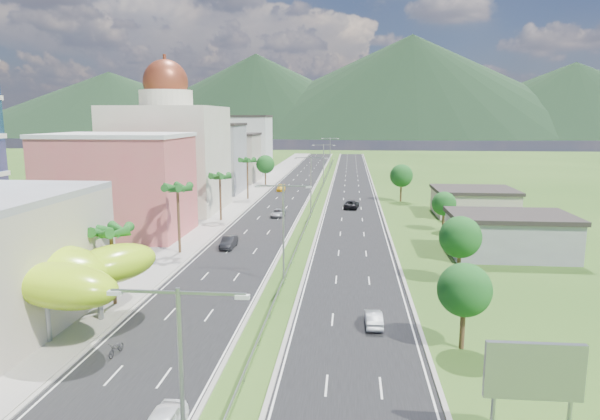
# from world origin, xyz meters

# --- Properties ---
(ground) EXTENTS (500.00, 500.00, 0.00)m
(ground) POSITION_xyz_m (0.00, 0.00, 0.00)
(ground) COLOR #2D5119
(ground) RESTS_ON ground
(road_left) EXTENTS (11.00, 260.00, 0.04)m
(road_left) POSITION_xyz_m (-7.50, 90.00, 0.02)
(road_left) COLOR black
(road_left) RESTS_ON ground
(road_right) EXTENTS (11.00, 260.00, 0.04)m
(road_right) POSITION_xyz_m (7.50, 90.00, 0.02)
(road_right) COLOR black
(road_right) RESTS_ON ground
(sidewalk_left) EXTENTS (7.00, 260.00, 0.12)m
(sidewalk_left) POSITION_xyz_m (-17.00, 90.00, 0.06)
(sidewalk_left) COLOR gray
(sidewalk_left) RESTS_ON ground
(median_guardrail) EXTENTS (0.10, 216.06, 0.76)m
(median_guardrail) POSITION_xyz_m (0.00, 71.99, 0.62)
(median_guardrail) COLOR gray
(median_guardrail) RESTS_ON ground
(streetlight_median_a) EXTENTS (6.04, 0.25, 11.00)m
(streetlight_median_a) POSITION_xyz_m (0.00, -25.00, 6.75)
(streetlight_median_a) COLOR gray
(streetlight_median_a) RESTS_ON ground
(streetlight_median_b) EXTENTS (6.04, 0.25, 11.00)m
(streetlight_median_b) POSITION_xyz_m (0.00, 10.00, 6.75)
(streetlight_median_b) COLOR gray
(streetlight_median_b) RESTS_ON ground
(streetlight_median_c) EXTENTS (6.04, 0.25, 11.00)m
(streetlight_median_c) POSITION_xyz_m (0.00, 50.00, 6.75)
(streetlight_median_c) COLOR gray
(streetlight_median_c) RESTS_ON ground
(streetlight_median_d) EXTENTS (6.04, 0.25, 11.00)m
(streetlight_median_d) POSITION_xyz_m (0.00, 95.00, 6.75)
(streetlight_median_d) COLOR gray
(streetlight_median_d) RESTS_ON ground
(streetlight_median_e) EXTENTS (6.04, 0.25, 11.00)m
(streetlight_median_e) POSITION_xyz_m (0.00, 140.00, 6.75)
(streetlight_median_e) COLOR gray
(streetlight_median_e) RESTS_ON ground
(lime_canopy) EXTENTS (18.00, 15.00, 7.40)m
(lime_canopy) POSITION_xyz_m (-20.00, -4.00, 4.99)
(lime_canopy) COLOR #A2D715
(lime_canopy) RESTS_ON ground
(pink_shophouse) EXTENTS (20.00, 15.00, 15.00)m
(pink_shophouse) POSITION_xyz_m (-28.00, 32.00, 7.50)
(pink_shophouse) COLOR #D4575C
(pink_shophouse) RESTS_ON ground
(domed_building) EXTENTS (20.00, 20.00, 28.70)m
(domed_building) POSITION_xyz_m (-28.00, 55.00, 11.35)
(domed_building) COLOR beige
(domed_building) RESTS_ON ground
(midrise_grey) EXTENTS (16.00, 15.00, 16.00)m
(midrise_grey) POSITION_xyz_m (-27.00, 80.00, 8.00)
(midrise_grey) COLOR gray
(midrise_grey) RESTS_ON ground
(midrise_beige) EXTENTS (16.00, 15.00, 13.00)m
(midrise_beige) POSITION_xyz_m (-27.00, 102.00, 6.50)
(midrise_beige) COLOR #B7AA97
(midrise_beige) RESTS_ON ground
(midrise_white) EXTENTS (16.00, 15.00, 18.00)m
(midrise_white) POSITION_xyz_m (-27.00, 125.00, 9.00)
(midrise_white) COLOR silver
(midrise_white) RESTS_ON ground
(billboard) EXTENTS (5.20, 0.35, 6.20)m
(billboard) POSITION_xyz_m (17.00, -18.00, 4.42)
(billboard) COLOR gray
(billboard) RESTS_ON ground
(shed_near) EXTENTS (15.00, 10.00, 5.00)m
(shed_near) POSITION_xyz_m (28.00, 25.00, 2.50)
(shed_near) COLOR gray
(shed_near) RESTS_ON ground
(shed_far) EXTENTS (14.00, 12.00, 4.40)m
(shed_far) POSITION_xyz_m (30.00, 55.00, 2.20)
(shed_far) COLOR #B7AA97
(shed_far) RESTS_ON ground
(palm_tree_b) EXTENTS (3.60, 3.60, 8.10)m
(palm_tree_b) POSITION_xyz_m (-15.50, 2.00, 7.06)
(palm_tree_b) COLOR #47301C
(palm_tree_b) RESTS_ON ground
(palm_tree_c) EXTENTS (3.60, 3.60, 9.60)m
(palm_tree_c) POSITION_xyz_m (-15.50, 22.00, 8.50)
(palm_tree_c) COLOR #47301C
(palm_tree_c) RESTS_ON ground
(palm_tree_d) EXTENTS (3.60, 3.60, 8.60)m
(palm_tree_d) POSITION_xyz_m (-15.50, 45.00, 7.54)
(palm_tree_d) COLOR #47301C
(palm_tree_d) RESTS_ON ground
(palm_tree_e) EXTENTS (3.60, 3.60, 9.40)m
(palm_tree_e) POSITION_xyz_m (-15.50, 70.00, 8.31)
(palm_tree_e) COLOR #47301C
(palm_tree_e) RESTS_ON ground
(leafy_tree_lfar) EXTENTS (4.90, 4.90, 8.05)m
(leafy_tree_lfar) POSITION_xyz_m (-15.50, 95.00, 5.58)
(leafy_tree_lfar) COLOR #47301C
(leafy_tree_lfar) RESTS_ON ground
(leafy_tree_ra) EXTENTS (4.20, 4.20, 6.90)m
(leafy_tree_ra) POSITION_xyz_m (16.00, -5.00, 4.78)
(leafy_tree_ra) COLOR #47301C
(leafy_tree_ra) RESTS_ON ground
(leafy_tree_rb) EXTENTS (4.55, 4.55, 7.47)m
(leafy_tree_rb) POSITION_xyz_m (19.00, 12.00, 5.18)
(leafy_tree_rb) COLOR #47301C
(leafy_tree_rb) RESTS_ON ground
(leafy_tree_rc) EXTENTS (3.85, 3.85, 6.33)m
(leafy_tree_rc) POSITION_xyz_m (22.00, 40.00, 4.37)
(leafy_tree_rc) COLOR #47301C
(leafy_tree_rc) RESTS_ON ground
(leafy_tree_rd) EXTENTS (4.90, 4.90, 8.05)m
(leafy_tree_rd) POSITION_xyz_m (18.00, 70.00, 5.58)
(leafy_tree_rd) COLOR #47301C
(leafy_tree_rd) RESTS_ON ground
(mountain_ridge) EXTENTS (860.00, 140.00, 90.00)m
(mountain_ridge) POSITION_xyz_m (60.00, 450.00, 0.00)
(mountain_ridge) COLOR black
(mountain_ridge) RESTS_ON ground
(car_dark_left) EXTENTS (1.75, 4.85, 1.59)m
(car_dark_left) POSITION_xyz_m (-9.61, 25.43, 0.84)
(car_dark_left) COLOR black
(car_dark_left) RESTS_ON road_left
(car_silver_mid_left) EXTENTS (2.47, 4.94, 1.34)m
(car_silver_mid_left) POSITION_xyz_m (-5.96, 49.59, 0.71)
(car_silver_mid_left) COLOR #94969A
(car_silver_mid_left) RESTS_ON road_left
(car_yellow_far_left) EXTENTS (2.29, 5.09, 1.45)m
(car_yellow_far_left) POSITION_xyz_m (-9.87, 83.86, 0.76)
(car_yellow_far_left) COLOR gold
(car_yellow_far_left) RESTS_ON road_left
(car_silver_right) EXTENTS (1.57, 4.13, 1.34)m
(car_silver_right) POSITION_xyz_m (9.27, -1.14, 0.71)
(car_silver_right) COLOR #B8BAC0
(car_silver_right) RESTS_ON road_right
(car_dark_far_right) EXTENTS (3.28, 6.04, 1.61)m
(car_dark_far_right) POSITION_xyz_m (7.38, 59.85, 0.84)
(car_dark_far_right) COLOR black
(car_dark_far_right) RESTS_ON road_right
(motorcycle) EXTENTS (0.83, 2.10, 1.31)m
(motorcycle) POSITION_xyz_m (-10.54, -8.79, 0.70)
(motorcycle) COLOR black
(motorcycle) RESTS_ON road_left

